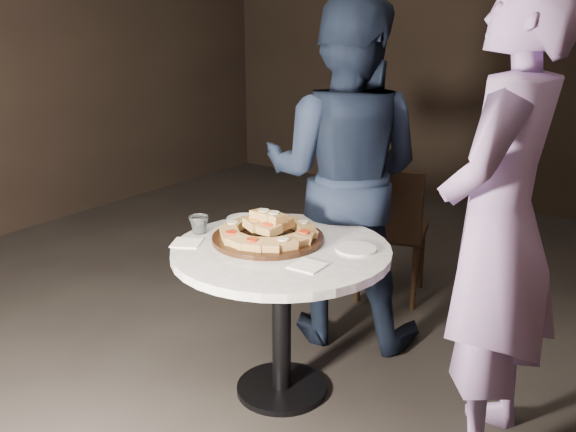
{
  "coord_description": "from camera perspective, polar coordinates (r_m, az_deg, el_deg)",
  "views": [
    {
      "loc": [
        1.62,
        -2.11,
        1.71
      ],
      "look_at": [
        0.08,
        0.04,
        0.85
      ],
      "focal_mm": 40.0,
      "sensor_mm": 36.0,
      "label": 1
    }
  ],
  "objects": [
    {
      "name": "diner_teal",
      "position": [
        2.49,
        18.23,
        -0.98
      ],
      "size": [
        0.46,
        0.69,
        1.88
      ],
      "primitive_type": "imported",
      "rotation": [
        0.0,
        0.0,
        -1.55
      ],
      "color": "#866FAA",
      "rests_on": "ground"
    },
    {
      "name": "focaccia_pile",
      "position": [
        2.85,
        -1.79,
        -1.15
      ],
      "size": [
        0.45,
        0.45,
        0.12
      ],
      "rotation": [
        0.0,
        0.0,
        0.26
      ],
      "color": "#A87D41",
      "rests_on": "serving_board"
    },
    {
      "name": "napkin_near",
      "position": [
        2.87,
        -9.0,
        -2.37
      ],
      "size": [
        0.17,
        0.17,
        0.01
      ],
      "primitive_type": "cube",
      "rotation": [
        0.0,
        0.0,
        0.5
      ],
      "color": "white",
      "rests_on": "table"
    },
    {
      "name": "plate_left",
      "position": [
        3.15,
        -3.94,
        -0.26
      ],
      "size": [
        0.22,
        0.22,
        0.01
      ],
      "primitive_type": "cylinder",
      "rotation": [
        0.0,
        0.0,
        -0.36
      ],
      "color": "white",
      "rests_on": "table"
    },
    {
      "name": "chair_far",
      "position": [
        3.85,
        9.07,
        -0.79
      ],
      "size": [
        0.5,
        0.51,
        0.84
      ],
      "rotation": [
        0.0,
        0.0,
        3.44
      ],
      "color": "black",
      "rests_on": "ground"
    },
    {
      "name": "napkin_far",
      "position": [
        2.59,
        1.78,
        -4.44
      ],
      "size": [
        0.13,
        0.13,
        0.01
      ],
      "primitive_type": "cube",
      "rotation": [
        0.0,
        0.0,
        0.04
      ],
      "color": "white",
      "rests_on": "table"
    },
    {
      "name": "serving_board",
      "position": [
        2.87,
        -1.8,
        -1.97
      ],
      "size": [
        0.65,
        0.65,
        0.02
      ],
      "primitive_type": "cylinder",
      "rotation": [
        0.0,
        0.0,
        -0.37
      ],
      "color": "black",
      "rests_on": "table"
    },
    {
      "name": "diner_navy",
      "position": [
        3.31,
        4.97,
        3.65
      ],
      "size": [
        1.04,
        0.91,
        1.79
      ],
      "primitive_type": "imported",
      "rotation": [
        0.0,
        0.0,
        3.46
      ],
      "color": "#141D31",
      "rests_on": "ground"
    },
    {
      "name": "water_glass",
      "position": [
        2.97,
        -7.92,
        -0.77
      ],
      "size": [
        0.11,
        0.11,
        0.08
      ],
      "primitive_type": "imported",
      "rotation": [
        0.0,
        0.0,
        -0.3
      ],
      "color": "silver",
      "rests_on": "table"
    },
    {
      "name": "plate_right",
      "position": [
        2.77,
        6.05,
        -2.92
      ],
      "size": [
        0.23,
        0.23,
        0.01
      ],
      "primitive_type": "cylinder",
      "rotation": [
        0.0,
        0.0,
        -0.35
      ],
      "color": "white",
      "rests_on": "table"
    },
    {
      "name": "table",
      "position": [
        2.84,
        -0.59,
        -5.32
      ],
      "size": [
        1.19,
        1.19,
        0.72
      ],
      "rotation": [
        0.0,
        0.0,
        0.29
      ],
      "color": "black",
      "rests_on": "ground"
    },
    {
      "name": "floor",
      "position": [
        3.16,
        -1.56,
        -14.7
      ],
      "size": [
        7.0,
        7.0,
        0.0
      ],
      "primitive_type": "plane",
      "color": "black",
      "rests_on": "ground"
    }
  ]
}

